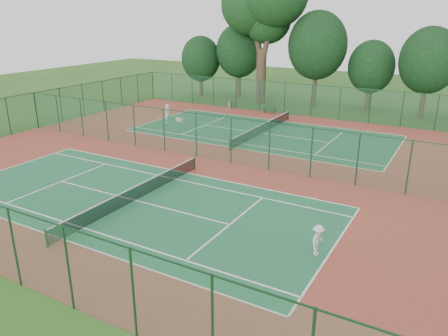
{
  "coord_description": "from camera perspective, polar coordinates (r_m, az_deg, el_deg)",
  "views": [
    {
      "loc": [
        16.4,
        -27.21,
        10.54
      ],
      "look_at": [
        3.9,
        -5.21,
        1.6
      ],
      "focal_mm": 35.0,
      "sensor_mm": 36.0,
      "label": 1
    }
  ],
  "objects": [
    {
      "name": "fence_west",
      "position": [
        46.29,
        -23.34,
        6.94
      ],
      "size": [
        0.09,
        36.0,
        3.5
      ],
      "rotation": [
        0.0,
        0.0,
        1.57
      ],
      "color": "#194D31",
      "rests_on": "ground"
    },
    {
      "name": "tennis_net_far",
      "position": [
        40.99,
        5.1,
        5.26
      ],
      "size": [
        0.1,
        12.9,
        0.97
      ],
      "color": "#13361D",
      "rests_on": "ground"
    },
    {
      "name": "court_near",
      "position": [
        26.67,
        -11.41,
        -4.2
      ],
      "size": [
        23.77,
        10.97,
        0.01
      ],
      "primitive_type": "cube",
      "color": "#20663D",
      "rests_on": "red_pad"
    },
    {
      "name": "stray_ball_c",
      "position": [
        31.82,
        2.77,
        0.18
      ],
      "size": [
        0.07,
        0.07,
        0.07
      ],
      "primitive_type": "sphere",
      "color": "gold",
      "rests_on": "red_pad"
    },
    {
      "name": "stray_ball_a",
      "position": [
        30.29,
        6.52,
        -0.96
      ],
      "size": [
        0.07,
        0.07,
        0.07
      ],
      "primitive_type": "sphere",
      "color": "yellow",
      "rests_on": "red_pad"
    },
    {
      "name": "kit_bag",
      "position": [
        45.88,
        -5.86,
        6.3
      ],
      "size": [
        0.96,
        0.65,
        0.34
      ],
      "primitive_type": "cube",
      "rotation": [
        0.0,
        0.0,
        -0.39
      ],
      "color": "silver",
      "rests_on": "red_pad"
    },
    {
      "name": "tennis_net_near",
      "position": [
        26.47,
        -11.49,
        -3.14
      ],
      "size": [
        0.1,
        12.9,
        0.97
      ],
      "color": "#14381F",
      "rests_on": "ground"
    },
    {
      "name": "fence_divider",
      "position": [
        32.96,
        -1.42,
        4.0
      ],
      "size": [
        40.0,
        0.09,
        3.5
      ],
      "color": "#1B522F",
      "rests_on": "ground"
    },
    {
      "name": "big_tree",
      "position": [
        54.72,
        5.34,
        20.57
      ],
      "size": [
        10.74,
        7.86,
        16.5
      ],
      "color": "#372A1E",
      "rests_on": "ground"
    },
    {
      "name": "player_near",
      "position": [
        20.7,
        12.16,
        -9.19
      ],
      "size": [
        0.63,
        1.01,
        1.5
      ],
      "primitive_type": "imported",
      "rotation": [
        0.0,
        0.0,
        1.49
      ],
      "color": "silver",
      "rests_on": "court_near"
    },
    {
      "name": "evergreen_row",
      "position": [
        54.88,
        12.32,
        7.94
      ],
      "size": [
        39.0,
        5.0,
        12.0
      ],
      "primitive_type": null,
      "color": "black",
      "rests_on": "ground"
    },
    {
      "name": "fence_north",
      "position": [
        48.89,
        9.63,
        8.84
      ],
      "size": [
        40.0,
        0.09,
        3.5
      ],
      "color": "#194B2E",
      "rests_on": "ground"
    },
    {
      "name": "player_far",
      "position": [
        45.22,
        -7.45,
        7.08
      ],
      "size": [
        0.47,
        0.71,
        1.91
      ],
      "primitive_type": "imported",
      "rotation": [
        0.0,
        0.0,
        -1.59
      ],
      "color": "silver",
      "rests_on": "court_far"
    },
    {
      "name": "court_far",
      "position": [
        41.12,
        5.08,
        4.55
      ],
      "size": [
        23.77,
        10.97,
        0.01
      ],
      "primitive_type": "cube",
      "color": "#1C5B34",
      "rests_on": "red_pad"
    },
    {
      "name": "trash_bin",
      "position": [
        52.15,
        0.74,
        8.29
      ],
      "size": [
        0.52,
        0.52,
        0.87
      ],
      "primitive_type": "cylinder",
      "rotation": [
        0.0,
        0.0,
        -0.07
      ],
      "color": "slate",
      "rests_on": "red_pad"
    },
    {
      "name": "stray_ball_b",
      "position": [
        30.61,
        5.59,
        -0.7
      ],
      "size": [
        0.07,
        0.07,
        0.07
      ],
      "primitive_type": "sphere",
      "color": "#CDEC36",
      "rests_on": "red_pad"
    },
    {
      "name": "bench",
      "position": [
        49.69,
        5.92,
        7.61
      ],
      "size": [
        1.38,
        0.67,
        0.82
      ],
      "rotation": [
        0.0,
        0.0,
        0.22
      ],
      "color": "#13371B",
      "rests_on": "red_pad"
    },
    {
      "name": "red_pad",
      "position": [
        33.47,
        -1.4,
        1.1
      ],
      "size": [
        40.0,
        36.0,
        0.01
      ],
      "primitive_type": "cube",
      "color": "brown",
      "rests_on": "ground"
    },
    {
      "name": "ground",
      "position": [
        33.47,
        -1.4,
        1.09
      ],
      "size": [
        120.0,
        120.0,
        0.0
      ],
      "primitive_type": "plane",
      "color": "#2D5B1C",
      "rests_on": "ground"
    }
  ]
}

